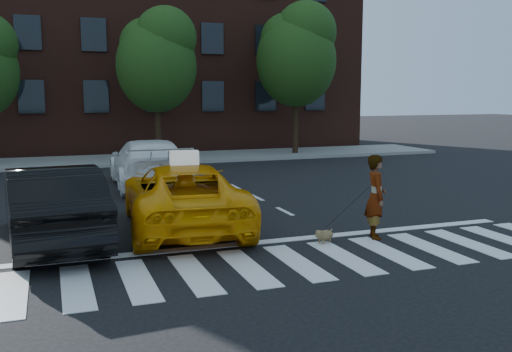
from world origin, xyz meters
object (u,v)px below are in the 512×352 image
Objects in this scene: white_suv at (149,164)px; woman at (376,197)px; tree_mid at (157,56)px; tree_right at (297,51)px; taxi at (183,196)px; black_sedan at (53,205)px; dog at (324,235)px.

white_suv is 9.21m from woman.
white_suv is (-1.72, -7.40, -4.03)m from tree_mid.
tree_right is 1.39× the size of taxi.
black_sedan is (-2.91, -0.46, 0.07)m from taxi.
tree_mid is 16.48m from woman.
taxi is 3.51m from dog.
tree_mid is at bearing -92.78° from taxi.
tree_mid is 3.83× the size of woman.
black_sedan is (-11.84, -13.97, -4.42)m from tree_right.
black_sedan reaches higher than white_suv.
woman reaches higher than white_suv.
dog is (2.50, -2.40, -0.59)m from taxi.
woman is (3.77, -2.38, 0.16)m from taxi.
tree_right is 17.90m from dog.
black_sedan is 6.95m from woman.
tree_right is 1.51× the size of black_sedan.
tree_mid is 1.25× the size of white_suv.
taxi is 1.09× the size of black_sedan.
tree_right is (7.00, -0.00, 0.41)m from tree_mid.
tree_mid is 14.25m from taxi.
taxi is 6.12m from white_suv.
dog is at bearing 109.90° from woman.
taxi is (-1.93, -13.51, -4.08)m from tree_mid.
tree_right is 18.84m from black_sedan.
woman is at bearing -108.01° from tree_right.
woman is at bearing 114.68° from white_suv.
black_sedan is 7.28m from white_suv.
black_sedan is at bearing 14.32° from taxi.
taxi is 2.99× the size of woman.
dog is at bearing -112.03° from tree_right.
tree_right is 17.27m from woman.
tree_mid is 0.92× the size of tree_right.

